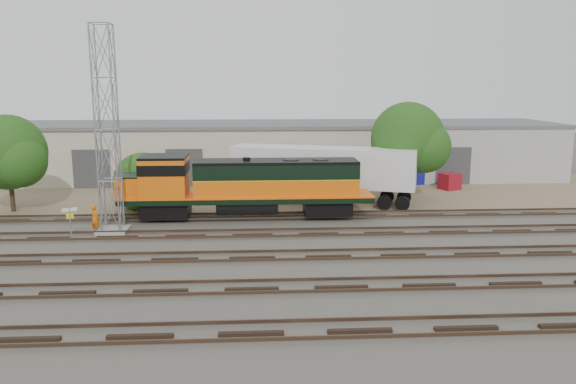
{
  "coord_description": "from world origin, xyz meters",
  "views": [
    {
      "loc": [
        0.23,
        -31.11,
        9.05
      ],
      "look_at": [
        2.28,
        4.0,
        2.2
      ],
      "focal_mm": 35.0,
      "sensor_mm": 36.0,
      "label": 1
    }
  ],
  "objects": [
    {
      "name": "tree_west",
      "position": [
        -16.86,
        8.91,
        4.14
      ],
      "size": [
        5.55,
        5.29,
        6.92
      ],
      "color": "#382619",
      "rests_on": "ground"
    },
    {
      "name": "locomotive",
      "position": [
        -0.67,
        6.0,
        2.34
      ],
      "size": [
        16.91,
        2.97,
        4.07
      ],
      "color": "black",
      "rests_on": "tracks"
    },
    {
      "name": "worker",
      "position": [
        -9.64,
        2.93,
        0.87
      ],
      "size": [
        0.76,
        0.69,
        1.74
      ],
      "primitive_type": "imported",
      "rotation": [
        0.0,
        0.0,
        2.58
      ],
      "color": "#D6600B",
      "rests_on": "ground"
    },
    {
      "name": "tree_mid",
      "position": [
        -7.74,
        9.54,
        1.82
      ],
      "size": [
        4.59,
        4.37,
        4.37
      ],
      "color": "#382619",
      "rests_on": "ground"
    },
    {
      "name": "semi_trailer",
      "position": [
        5.61,
        10.61,
        2.69
      ],
      "size": [
        14.08,
        6.9,
        4.28
      ],
      "rotation": [
        0.0,
        0.0,
        -0.31
      ],
      "color": "silver",
      "rests_on": "ground"
    },
    {
      "name": "dumpster_blue",
      "position": [
        14.71,
        18.46,
        0.75
      ],
      "size": [
        1.95,
        1.89,
        1.5
      ],
      "primitive_type": "cube",
      "rotation": [
        0.0,
        0.0,
        0.28
      ],
      "color": "navy",
      "rests_on": "ground"
    },
    {
      "name": "warehouse",
      "position": [
        0.04,
        22.98,
        2.65
      ],
      "size": [
        58.4,
        10.4,
        5.3
      ],
      "color": "beige",
      "rests_on": "ground"
    },
    {
      "name": "tracks",
      "position": [
        0.0,
        -3.0,
        0.08
      ],
      "size": [
        80.0,
        20.4,
        0.28
      ],
      "color": "black",
      "rests_on": "ground"
    },
    {
      "name": "ground",
      "position": [
        0.0,
        0.0,
        0.0
      ],
      "size": [
        140.0,
        140.0,
        0.0
      ],
      "primitive_type": "plane",
      "color": "#47423A",
      "rests_on": "ground"
    },
    {
      "name": "signal_tower",
      "position": [
        -8.63,
        3.09,
        6.06
      ],
      "size": [
        1.84,
        1.84,
        12.43
      ],
      "rotation": [
        0.0,
        0.0,
        -0.01
      ],
      "color": "gray",
      "rests_on": "ground"
    },
    {
      "name": "tree_east",
      "position": [
        12.29,
        11.43,
        4.66
      ],
      "size": [
        5.95,
        5.66,
        7.64
      ],
      "color": "#382619",
      "rests_on": "ground"
    },
    {
      "name": "dirt_strip",
      "position": [
        0.0,
        15.0,
        0.01
      ],
      "size": [
        80.0,
        16.0,
        0.02
      ],
      "primitive_type": "cube",
      "color": "#726047",
      "rests_on": "ground"
    },
    {
      "name": "dumpster_red",
      "position": [
        16.92,
        15.59,
        0.7
      ],
      "size": [
        1.94,
        1.89,
        1.4
      ],
      "primitive_type": "cube",
      "rotation": [
        0.0,
        0.0,
        0.42
      ],
      "color": "maroon",
      "rests_on": "ground"
    },
    {
      "name": "sign_post",
      "position": [
        -10.49,
        0.99,
        1.42
      ],
      "size": [
        0.77,
        0.38,
        2.03
      ],
      "color": "gray",
      "rests_on": "ground"
    }
  ]
}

